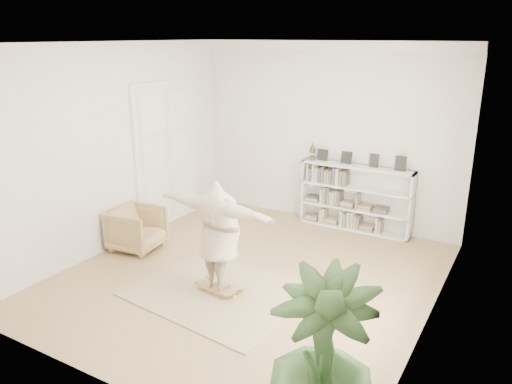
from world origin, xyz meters
TOP-DOWN VIEW (x-y plane):
  - floor at (0.00, 0.00)m, footprint 6.00×6.00m
  - room_shell at (0.00, 2.94)m, footprint 6.00×6.00m
  - doors at (-2.70, 1.30)m, footprint 0.09×1.78m
  - bookshelf at (0.74, 2.82)m, footprint 2.20×0.35m
  - armchair at (-2.30, -0.08)m, footprint 0.94×0.92m
  - rug at (-0.10, -0.68)m, footprint 2.70×2.26m
  - rocker_board at (-0.10, -0.68)m, footprint 0.56×0.37m
  - person at (-0.10, -0.68)m, footprint 2.10×0.78m
  - houseplant at (2.30, -2.55)m, footprint 1.07×1.07m

SIDE VIEW (x-z plane):
  - floor at x=0.00m, z-range 0.00..0.00m
  - rug at x=-0.10m, z-range 0.00..0.02m
  - rocker_board at x=-0.10m, z-range 0.01..0.13m
  - armchair at x=-2.30m, z-range 0.00..0.77m
  - bookshelf at x=0.74m, z-range -0.18..1.46m
  - houseplant at x=2.30m, z-range 0.00..1.75m
  - person at x=-0.10m, z-range 0.13..1.80m
  - doors at x=-2.70m, z-range -0.06..2.86m
  - room_shell at x=0.00m, z-range 0.51..6.51m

